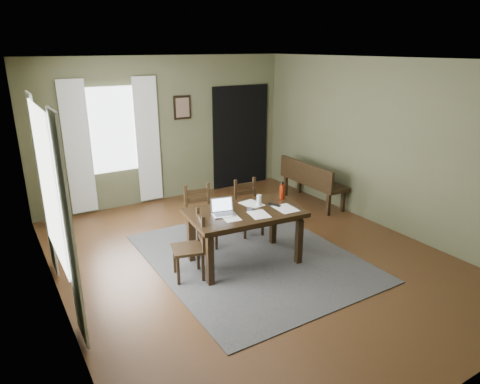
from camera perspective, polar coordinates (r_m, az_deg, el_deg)
ground at (r=6.16m, az=1.47°, el=-8.77°), size 5.00×6.00×0.01m
room_shell at (r=5.56m, az=1.63°, el=7.98°), size 5.02×6.02×2.71m
rug at (r=6.16m, az=1.47°, el=-8.68°), size 2.60×3.20×0.01m
dining_table at (r=5.76m, az=0.64°, el=-3.39°), size 1.59×1.05×0.75m
chair_end at (r=5.52m, az=-6.47°, el=-7.21°), size 0.48×0.47×0.89m
chair_back_left at (r=6.33m, az=-5.30°, el=-3.41°), size 0.46×0.47×0.93m
chair_back_right at (r=6.76m, az=1.10°, el=-2.12°), size 0.42×0.42×0.87m
bench at (r=8.12m, az=9.41°, el=1.71°), size 0.47×1.45×0.82m
laptop at (r=5.61m, az=-2.26°, el=-2.41°), size 0.35×0.30×0.21m
computer_mouse at (r=5.75m, az=1.41°, el=-2.27°), size 0.08×0.10×0.03m
tv_remote at (r=5.92m, az=4.60°, el=-1.72°), size 0.11×0.19×0.02m
drinking_glass at (r=5.90m, az=2.56°, el=-1.09°), size 0.09×0.09×0.15m
water_bottle at (r=6.15m, az=5.63°, el=0.11°), size 0.09×0.09×0.25m
paper_a at (r=5.49m, az=-1.24°, el=-3.45°), size 0.24×0.30×0.00m
paper_b at (r=5.83m, az=6.10°, el=-2.21°), size 0.28×0.35×0.00m
paper_c at (r=5.96m, az=1.58°, el=-1.60°), size 0.28×0.34×0.00m
paper_e at (r=5.60m, az=2.55°, el=-3.00°), size 0.29×0.34×0.00m
window_left at (r=5.00m, az=-24.27°, el=0.85°), size 0.01×1.30×1.70m
window_back at (r=7.92m, az=-16.64°, el=7.91°), size 1.00×0.01×1.50m
curtain_left_near at (r=4.32m, az=-21.86°, el=-5.10°), size 0.03×0.48×2.30m
curtain_left_far at (r=5.86m, az=-24.81°, el=0.68°), size 0.03×0.48×2.30m
curtain_back_left at (r=7.81m, az=-20.79°, el=5.44°), size 0.44×0.03×2.30m
curtain_back_right at (r=8.12m, az=-12.19°, el=6.72°), size 0.44×0.03×2.30m
framed_picture at (r=8.31m, az=-7.70°, el=11.11°), size 0.34×0.03×0.44m
doorway_back at (r=9.03m, az=0.09°, el=7.38°), size 1.30×0.03×2.10m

